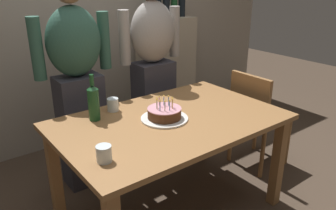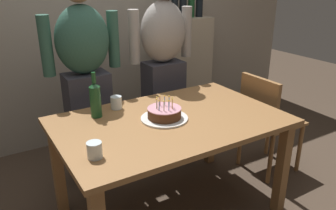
# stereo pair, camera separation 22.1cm
# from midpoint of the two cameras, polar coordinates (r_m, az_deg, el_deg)

# --- Properties ---
(ground_plane) EXTENTS (10.00, 10.00, 0.00)m
(ground_plane) POSITION_cam_midpoint_polar(r_m,az_deg,el_deg) (2.63, 2.88, -17.30)
(ground_plane) COLOR #47382B
(back_wall) EXTENTS (5.20, 0.10, 2.60)m
(back_wall) POSITION_cam_midpoint_polar(r_m,az_deg,el_deg) (3.46, -11.77, 15.25)
(back_wall) COLOR #9E9384
(back_wall) RESTS_ON ground_plane
(dining_table) EXTENTS (1.50, 0.96, 0.74)m
(dining_table) POSITION_cam_midpoint_polar(r_m,az_deg,el_deg) (2.29, 3.17, -4.64)
(dining_table) COLOR olive
(dining_table) RESTS_ON ground_plane
(birthday_cake) EXTENTS (0.31, 0.31, 0.15)m
(birthday_cake) POSITION_cam_midpoint_polar(r_m,az_deg,el_deg) (2.23, 2.22, -1.60)
(birthday_cake) COLOR white
(birthday_cake) RESTS_ON dining_table
(water_glass_near) EXTENTS (0.08, 0.08, 0.09)m
(water_glass_near) POSITION_cam_midpoint_polar(r_m,az_deg,el_deg) (1.79, -8.86, -7.62)
(water_glass_near) COLOR silver
(water_glass_near) RESTS_ON dining_table
(water_glass_far) EXTENTS (0.08, 0.08, 0.09)m
(water_glass_far) POSITION_cam_midpoint_polar(r_m,az_deg,el_deg) (2.41, -6.16, 0.36)
(water_glass_far) COLOR silver
(water_glass_far) RESTS_ON dining_table
(wine_bottle) EXTENTS (0.07, 0.07, 0.31)m
(wine_bottle) POSITION_cam_midpoint_polar(r_m,az_deg,el_deg) (2.26, -9.46, 0.93)
(wine_bottle) COLOR #194723
(wine_bottle) RESTS_ON dining_table
(person_man_bearded) EXTENTS (0.61, 0.27, 1.66)m
(person_man_bearded) POSITION_cam_midpoint_polar(r_m,az_deg,el_deg) (2.69, -11.42, 4.26)
(person_man_bearded) COLOR #33333D
(person_man_bearded) RESTS_ON ground_plane
(person_woman_cardigan) EXTENTS (0.61, 0.27, 1.66)m
(person_woman_cardigan) POSITION_cam_midpoint_polar(r_m,az_deg,el_deg) (2.99, 1.34, 6.41)
(person_woman_cardigan) COLOR #33333D
(person_woman_cardigan) RESTS_ON ground_plane
(dining_chair) EXTENTS (0.42, 0.42, 0.87)m
(dining_chair) POSITION_cam_midpoint_polar(r_m,az_deg,el_deg) (2.99, 18.17, -1.95)
(dining_chair) COLOR olive
(dining_chair) RESTS_ON ground_plane
(shelf_cabinet) EXTENTS (0.63, 0.30, 1.47)m
(shelf_cabinet) POSITION_cam_midpoint_polar(r_m,az_deg,el_deg) (3.85, 4.03, 5.88)
(shelf_cabinet) COLOR tan
(shelf_cabinet) RESTS_ON ground_plane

